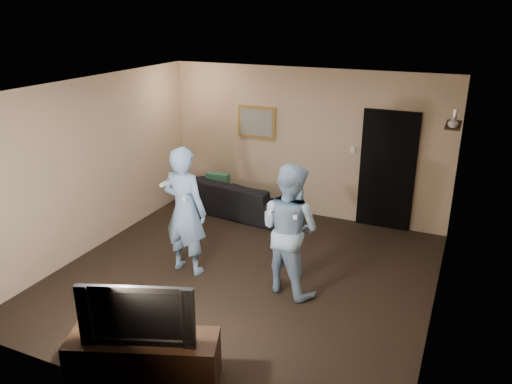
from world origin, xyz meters
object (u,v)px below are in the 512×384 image
at_px(sofa, 236,196).
at_px(television, 140,310).
at_px(tv_console, 144,360).
at_px(wii_player_right, 290,229).
at_px(wii_player_left, 185,211).

xyz_separation_m(sofa, television, (1.11, -4.33, 0.52)).
relative_size(tv_console, wii_player_right, 0.84).
height_order(sofa, wii_player_right, wii_player_right).
bearing_deg(television, tv_console, 0.00).
relative_size(sofa, television, 1.90).
distance_m(tv_console, television, 0.58).
relative_size(sofa, wii_player_left, 1.15).
xyz_separation_m(tv_console, wii_player_right, (0.69, 2.22, 0.62)).
bearing_deg(wii_player_left, wii_player_right, 3.68).
bearing_deg(television, sofa, 84.00).
height_order(television, wii_player_right, wii_player_right).
distance_m(television, wii_player_right, 2.32).
height_order(television, wii_player_left, wii_player_left).
height_order(sofa, wii_player_left, wii_player_left).
xyz_separation_m(wii_player_left, wii_player_right, (1.49, 0.10, -0.04)).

